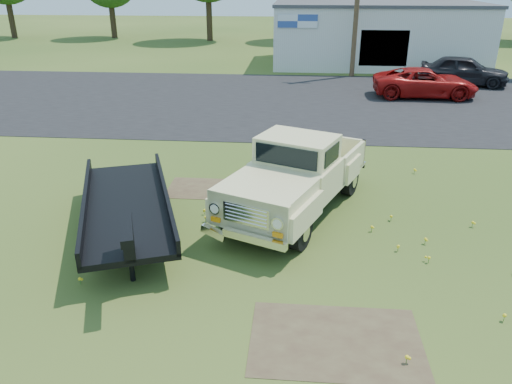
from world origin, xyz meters
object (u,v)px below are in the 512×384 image
(dark_sedan, at_px, (464,70))
(flatbed_trailer, at_px, (126,201))
(red_pickup, at_px, (425,83))
(vintage_pickup_truck, at_px, (297,175))

(dark_sedan, bearing_deg, flatbed_trailer, 159.77)
(red_pickup, height_order, dark_sedan, dark_sedan)
(vintage_pickup_truck, height_order, red_pickup, vintage_pickup_truck)
(vintage_pickup_truck, distance_m, flatbed_trailer, 4.39)
(vintage_pickup_truck, distance_m, dark_sedan, 20.02)
(red_pickup, relative_size, dark_sedan, 1.08)
(vintage_pickup_truck, relative_size, red_pickup, 1.12)
(dark_sedan, bearing_deg, red_pickup, 154.09)
(vintage_pickup_truck, xyz_separation_m, red_pickup, (6.49, 14.32, -0.34))
(vintage_pickup_truck, relative_size, dark_sedan, 1.21)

